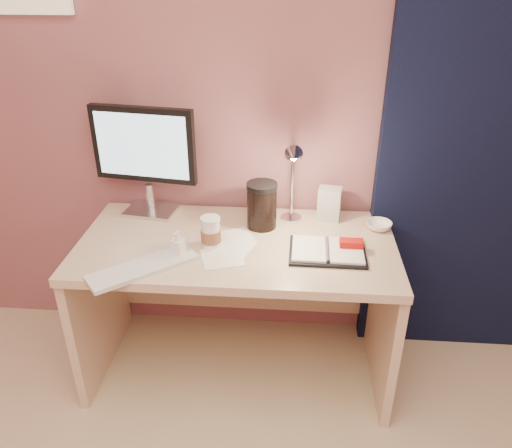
# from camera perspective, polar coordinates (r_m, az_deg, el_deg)

# --- Properties ---
(room) EXTENTS (3.50, 3.50, 3.50)m
(room) POSITION_cam_1_polar(r_m,az_deg,el_deg) (2.42, 21.83, 9.25)
(room) COLOR #C6B28E
(room) RESTS_ON ground
(desk) EXTENTS (1.40, 0.70, 0.73)m
(desk) POSITION_cam_1_polar(r_m,az_deg,el_deg) (2.39, -1.92, -5.88)
(desk) COLOR beige
(desk) RESTS_ON ground
(monitor) EXTENTS (0.49, 0.21, 0.53)m
(monitor) POSITION_cam_1_polar(r_m,az_deg,el_deg) (2.39, -12.57, 8.09)
(monitor) COLOR silver
(monitor) RESTS_ON desk
(keyboard) EXTENTS (0.43, 0.39, 0.02)m
(keyboard) POSITION_cam_1_polar(r_m,az_deg,el_deg) (2.06, -12.77, -4.87)
(keyboard) COLOR silver
(keyboard) RESTS_ON desk
(planner) EXTENTS (0.33, 0.25, 0.05)m
(planner) POSITION_cam_1_polar(r_m,az_deg,el_deg) (2.14, 8.39, -2.98)
(planner) COLOR black
(planner) RESTS_ON desk
(paper_a) EXTENTS (0.21, 0.21, 0.00)m
(paper_a) POSITION_cam_1_polar(r_m,az_deg,el_deg) (2.09, -3.88, -3.83)
(paper_a) COLOR white
(paper_a) RESTS_ON desk
(paper_b) EXTENTS (0.21, 0.21, 0.00)m
(paper_b) POSITION_cam_1_polar(r_m,az_deg,el_deg) (2.16, -2.68, -2.64)
(paper_b) COLOR white
(paper_b) RESTS_ON desk
(paper_c) EXTENTS (0.18, 0.18, 0.00)m
(paper_c) POSITION_cam_1_polar(r_m,az_deg,el_deg) (2.25, -2.27, -1.38)
(paper_c) COLOR white
(paper_c) RESTS_ON desk
(coffee_cup) EXTENTS (0.09, 0.09, 0.14)m
(coffee_cup) POSITION_cam_1_polar(r_m,az_deg,el_deg) (2.15, -5.19, -1.05)
(coffee_cup) COLOR white
(coffee_cup) RESTS_ON desk
(bowl) EXTENTS (0.14, 0.14, 0.04)m
(bowl) POSITION_cam_1_polar(r_m,az_deg,el_deg) (2.37, 13.87, -0.19)
(bowl) COLOR white
(bowl) RESTS_ON desk
(lotion_bottle) EXTENTS (0.07, 0.07, 0.12)m
(lotion_bottle) POSITION_cam_1_polar(r_m,az_deg,el_deg) (2.10, -8.89, -2.23)
(lotion_bottle) COLOR white
(lotion_bottle) RESTS_ON desk
(dark_jar) EXTENTS (0.14, 0.14, 0.19)m
(dark_jar) POSITION_cam_1_polar(r_m,az_deg,el_deg) (2.29, 0.67, 1.90)
(dark_jar) COLOR black
(dark_jar) RESTS_ON desk
(product_box) EXTENTS (0.12, 0.10, 0.16)m
(product_box) POSITION_cam_1_polar(r_m,az_deg,el_deg) (2.39, 8.37, 2.29)
(product_box) COLOR silver
(product_box) RESTS_ON desk
(desk_lamp) EXTENTS (0.10, 0.26, 0.42)m
(desk_lamp) POSITION_cam_1_polar(r_m,az_deg,el_deg) (2.19, 4.15, 5.39)
(desk_lamp) COLOR silver
(desk_lamp) RESTS_ON desk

